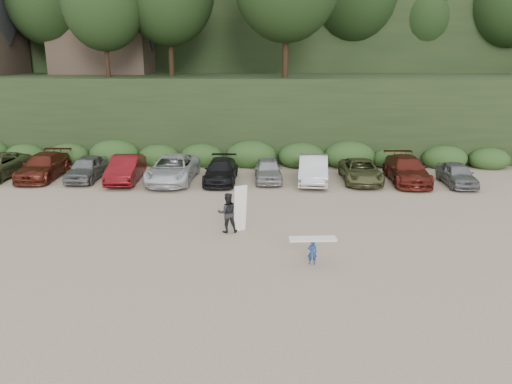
{
  "coord_description": "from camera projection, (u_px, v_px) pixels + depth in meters",
  "views": [
    {
      "loc": [
        2.85,
        -20.23,
        7.9
      ],
      "look_at": [
        1.88,
        3.0,
        1.3
      ],
      "focal_mm": 35.0,
      "sensor_mm": 36.0,
      "label": 1
    }
  ],
  "objects": [
    {
      "name": "child_surfer",
      "position": [
        312.0,
        246.0,
        18.96
      ],
      "size": [
        1.82,
        0.65,
        1.07
      ],
      "color": "navy",
      "rests_on": "ground"
    },
    {
      "name": "parked_cars",
      "position": [
        174.0,
        169.0,
        31.31
      ],
      "size": [
        36.38,
        6.13,
        1.64
      ],
      "color": "silver",
      "rests_on": "ground"
    },
    {
      "name": "hillside_backdrop",
      "position": [
        249.0,
        18.0,
        53.2
      ],
      "size": [
        90.0,
        41.5,
        28.0
      ],
      "color": "black",
      "rests_on": "ground"
    },
    {
      "name": "adult_surfer",
      "position": [
        229.0,
        212.0,
        22.31
      ],
      "size": [
        1.39,
        0.86,
        2.16
      ],
      "color": "black",
      "rests_on": "ground"
    },
    {
      "name": "ground",
      "position": [
        210.0,
        239.0,
        21.72
      ],
      "size": [
        120.0,
        120.0,
        0.0
      ],
      "primitive_type": "plane",
      "color": "tan",
      "rests_on": "ground"
    }
  ]
}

